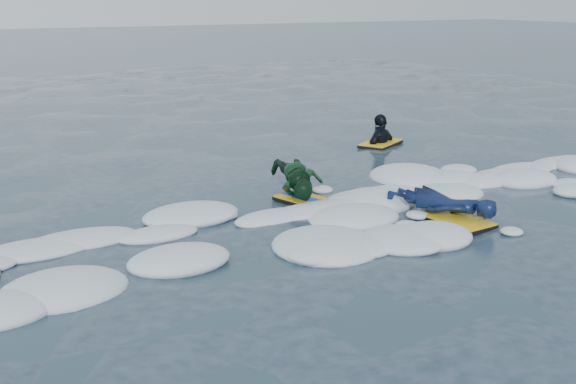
% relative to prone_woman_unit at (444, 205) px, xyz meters
% --- Properties ---
extents(ground, '(120.00, 120.00, 0.00)m').
position_rel_prone_woman_unit_xyz_m(ground, '(-1.67, -0.37, -0.19)').
color(ground, '#1A2B3E').
rests_on(ground, ground).
extents(foam_band, '(12.00, 3.10, 0.30)m').
position_rel_prone_woman_unit_xyz_m(foam_band, '(-1.67, 0.67, -0.19)').
color(foam_band, silver).
rests_on(foam_band, ground).
extents(prone_woman_unit, '(1.03, 1.50, 0.36)m').
position_rel_prone_woman_unit_xyz_m(prone_woman_unit, '(0.00, 0.00, 0.00)').
color(prone_woman_unit, black).
rests_on(prone_woman_unit, ground).
extents(prone_child_unit, '(1.08, 1.47, 0.52)m').
position_rel_prone_woman_unit_xyz_m(prone_child_unit, '(-1.17, 1.65, 0.08)').
color(prone_child_unit, black).
rests_on(prone_child_unit, ground).
extents(waiting_rider_unit, '(1.11, 0.94, 1.45)m').
position_rel_prone_woman_unit_xyz_m(waiting_rider_unit, '(2.04, 4.15, -0.30)').
color(waiting_rider_unit, black).
rests_on(waiting_rider_unit, ground).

